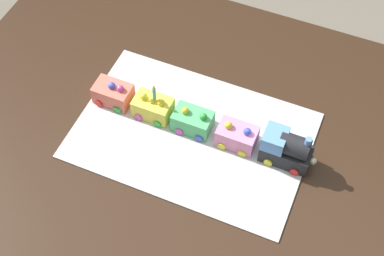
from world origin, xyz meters
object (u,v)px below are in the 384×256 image
at_px(cake_car_flatbed_mint_green, 195,120).
at_px(cake_car_caboose_lemon, 153,106).
at_px(dining_table, 193,150).
at_px(cake_car_gondola_bubblegum, 237,135).
at_px(birthday_candle, 155,91).
at_px(cake_locomotive, 287,148).
at_px(cake_car_tanker_coral, 114,93).

height_order(cake_car_flatbed_mint_green, cake_car_caboose_lemon, same).
distance_m(dining_table, cake_car_gondola_bubblegum, 0.19).
height_order(cake_car_gondola_bubblegum, birthday_candle, birthday_candle).
relative_size(dining_table, cake_car_gondola_bubblegum, 14.00).
bearing_deg(cake_locomotive, dining_table, 0.74).
xyz_separation_m(cake_locomotive, cake_car_tanker_coral, (0.48, -0.00, -0.02)).
bearing_deg(cake_locomotive, cake_car_flatbed_mint_green, -0.00).
bearing_deg(cake_car_caboose_lemon, cake_car_tanker_coral, 0.00).
relative_size(dining_table, cake_car_caboose_lemon, 14.00).
xyz_separation_m(cake_locomotive, cake_car_caboose_lemon, (0.36, -0.00, -0.02)).
relative_size(cake_car_gondola_bubblegum, cake_car_tanker_coral, 1.00).
bearing_deg(dining_table, cake_car_flatbed_mint_green, -141.27).
height_order(cake_car_caboose_lemon, birthday_candle, birthday_candle).
height_order(cake_locomotive, birthday_candle, birthday_candle).
distance_m(cake_car_gondola_bubblegum, cake_car_caboose_lemon, 0.24).
bearing_deg(cake_car_caboose_lemon, cake_locomotive, 180.00).
bearing_deg(cake_car_gondola_bubblegum, cake_car_flatbed_mint_green, 0.00).
xyz_separation_m(dining_table, cake_car_tanker_coral, (0.23, -0.00, 0.14)).
relative_size(cake_locomotive, cake_car_gondola_bubblegum, 1.40).
relative_size(dining_table, cake_car_flatbed_mint_green, 14.00).
height_order(cake_car_flatbed_mint_green, birthday_candle, birthday_candle).
bearing_deg(birthday_candle, cake_car_gondola_bubblegum, 180.00).
distance_m(cake_car_caboose_lemon, birthday_candle, 0.07).
relative_size(cake_car_flatbed_mint_green, birthday_candle, 1.94).
height_order(dining_table, cake_car_caboose_lemon, cake_car_caboose_lemon).
bearing_deg(dining_table, cake_locomotive, -179.26).
bearing_deg(cake_locomotive, cake_car_caboose_lemon, -0.00).
bearing_deg(cake_car_tanker_coral, dining_table, 179.19).
relative_size(cake_car_gondola_bubblegum, cake_car_caboose_lemon, 1.00).
relative_size(cake_locomotive, cake_car_tanker_coral, 1.40).
bearing_deg(cake_car_tanker_coral, cake_car_flatbed_mint_green, 180.00).
relative_size(cake_locomotive, cake_car_caboose_lemon, 1.40).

